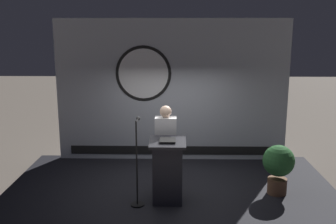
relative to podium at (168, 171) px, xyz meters
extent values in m
plane|color=#6B6056|center=(0.05, 0.52, -0.88)|extent=(40.00, 40.00, 0.00)
cube|color=black|center=(0.05, 0.52, -0.73)|extent=(6.40, 4.00, 0.30)
cube|color=#B2B7C1|center=(0.05, 2.37, 1.06)|extent=(5.34, 0.10, 3.28)
cylinder|color=black|center=(-0.60, 2.31, 1.46)|extent=(1.28, 0.02, 1.28)
cylinder|color=white|center=(-0.60, 2.31, 1.46)|extent=(1.14, 0.02, 1.14)
cube|color=black|center=(0.05, 2.31, -0.36)|extent=(4.80, 0.02, 0.20)
cube|color=#26262B|center=(0.00, 0.00, -0.04)|extent=(0.52, 0.40, 1.09)
cube|color=#26262B|center=(0.00, 0.00, 0.53)|extent=(0.64, 0.50, 0.13)
cube|color=black|center=(0.00, -0.02, 0.58)|extent=(0.28, 0.20, 0.05)
cylinder|color=black|center=(-0.04, 0.48, -0.16)|extent=(0.26, 0.26, 0.85)
cube|color=white|center=(-0.04, 0.48, 0.57)|extent=(0.40, 0.24, 0.60)
sphere|color=beige|center=(-0.04, 0.48, 0.98)|extent=(0.22, 0.22, 0.22)
cylinder|color=black|center=(-0.53, -0.15, -0.57)|extent=(0.24, 0.24, 0.02)
cylinder|color=black|center=(-0.53, -0.15, 0.18)|extent=(0.03, 0.03, 1.54)
cylinder|color=black|center=(-0.53, 0.04, 0.90)|extent=(0.02, 0.38, 0.02)
sphere|color=#262626|center=(-0.53, 0.23, 0.90)|extent=(0.07, 0.07, 0.07)
cylinder|color=brown|center=(2.06, 0.40, -0.43)|extent=(0.36, 0.36, 0.30)
sphere|color=#2D6B33|center=(2.06, 0.40, 0.07)|extent=(0.59, 0.59, 0.59)
camera|label=1|loc=(0.13, -6.47, 2.50)|focal=41.36mm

